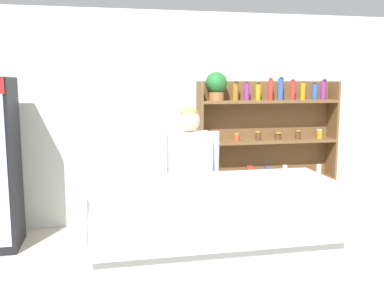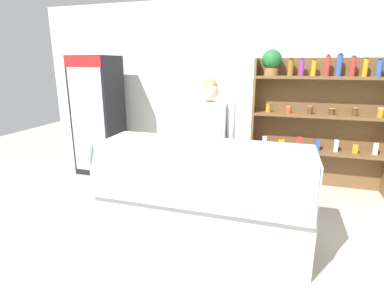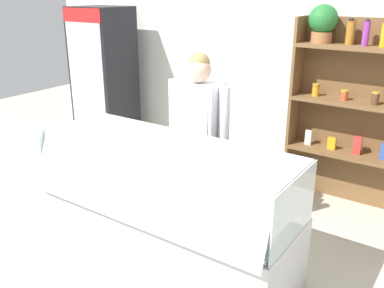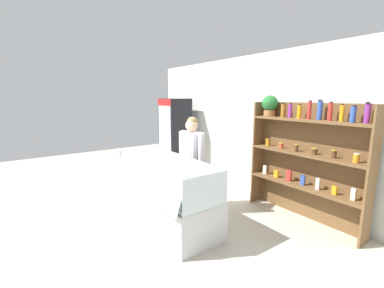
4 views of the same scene
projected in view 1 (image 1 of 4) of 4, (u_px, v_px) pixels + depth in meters
name	position (u px, v px, depth m)	size (l,w,h in m)	color
back_wall	(174.00, 118.00, 5.55)	(6.80, 0.10, 2.70)	silver
shelving_unit	(261.00, 138.00, 5.54)	(1.83, 0.29, 1.94)	brown
deli_display_case	(211.00, 259.00, 3.66)	(2.05, 0.79, 1.01)	silver
shop_clerk	(189.00, 174.00, 4.10)	(0.59, 0.25, 1.60)	#383D51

